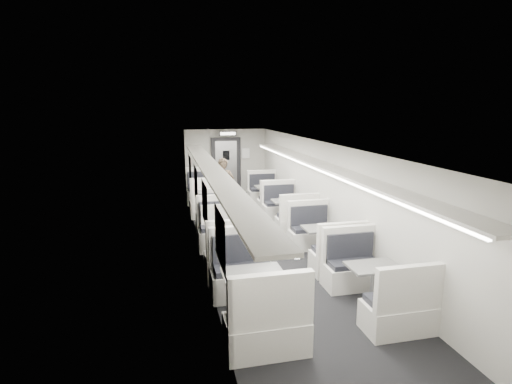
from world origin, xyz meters
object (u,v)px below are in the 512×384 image
booth_right_a (268,197)px  booth_right_c (323,243)px  booth_right_b (288,213)px  booth_left_d (253,295)px  booth_left_a (206,197)px  passenger (224,188)px  booth_left_c (228,243)px  vestibule_door (226,166)px  exit_sign (228,133)px  booth_right_d (373,286)px  booth_left_b (217,222)px

booth_right_a → booth_right_c: bearing=-90.0°
booth_right_c → booth_right_b: bearing=90.0°
booth_right_a → booth_left_d: bearing=-106.6°
booth_left_a → passenger: size_ratio=1.29×
booth_left_a → booth_left_d: (0.00, -6.88, -0.00)m
booth_left_c → vestibule_door: size_ratio=1.10×
booth_left_d → exit_sign: (1.00, 8.66, 1.88)m
booth_left_c → vestibule_door: bearing=81.6°
passenger → vestibule_door: vestibule_door is taller
booth_left_a → booth_right_d: booth_left_a is taller
booth_left_a → exit_sign: size_ratio=3.66×
booth_left_c → exit_sign: bearing=80.9°
booth_right_d → exit_sign: (-1.00, 8.70, 1.91)m
booth_left_b → booth_right_b: bearing=11.5°
booth_right_c → booth_right_d: (0.00, -2.14, 0.00)m
booth_left_d → passenger: bearing=85.9°
booth_right_d → passenger: size_ratio=1.17×
booth_left_b → booth_right_a: size_ratio=0.96×
booth_right_a → booth_right_d: booth_right_d is taller
vestibule_door → booth_left_c: bearing=-98.4°
booth_right_c → exit_sign: size_ratio=3.29×
booth_left_b → booth_left_c: size_ratio=0.84×
booth_right_c → booth_left_a: bearing=112.7°
booth_left_a → booth_left_d: booth_left_a is taller
booth_left_b → booth_right_a: booth_right_a is taller
passenger → vestibule_door: (0.58, 3.27, 0.16)m
booth_right_c → exit_sign: 6.90m
booth_right_d → booth_right_b: bearing=90.0°
booth_left_d → passenger: 5.92m
booth_left_c → exit_sign: (1.00, 6.26, 1.87)m
exit_sign → booth_left_b: bearing=-102.7°
booth_left_a → exit_sign: 2.77m
booth_left_c → booth_left_d: size_ratio=1.02×
booth_left_b → booth_right_b: booth_right_b is taller
booth_left_c → booth_left_d: booth_left_c is taller
booth_left_a → booth_left_c: booth_left_c is taller
vestibule_door → exit_sign: (0.00, -0.49, 1.24)m
booth_left_a → booth_left_d: 6.88m
vestibule_door → passenger: bearing=-100.1°
booth_left_c → booth_right_a: (2.00, 4.30, -0.05)m
booth_left_d → booth_right_a: (2.00, 6.70, -0.04)m
vestibule_door → booth_right_a: bearing=-67.8°
booth_left_a → booth_right_c: (2.00, -4.78, -0.04)m
booth_right_c → booth_right_d: 2.14m
booth_right_b → vestibule_door: size_ratio=0.98×
booth_left_d → passenger: passenger is taller
booth_left_d → booth_right_b: size_ratio=1.09×
booth_left_a → booth_right_b: (2.00, -2.26, -0.04)m
booth_left_b → booth_left_c: 1.81m
vestibule_door → exit_sign: size_ratio=3.39×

